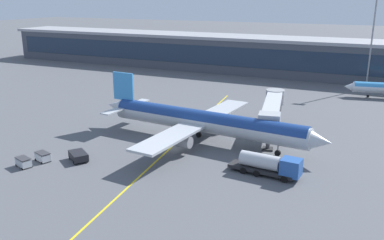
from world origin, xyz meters
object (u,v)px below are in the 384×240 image
Objects in this scene: baggage_cart_1 at (43,157)px; fuel_tanker at (269,165)px; main_airliner at (204,121)px; pushback_tug at (78,155)px; baggage_cart_0 at (23,162)px.

fuel_tanker is at bearing 16.14° from baggage_cart_1.
pushback_tug is (-14.73, -16.88, -3.04)m from main_airliner.
fuel_tanker reaches higher than baggage_cart_1.
baggage_cart_0 is at bearing -136.19° from pushback_tug.
fuel_tanker is at bearing 13.87° from pushback_tug.
baggage_cart_1 is at bearing 71.71° from baggage_cart_0.
baggage_cart_0 is 3.20m from baggage_cart_1.
baggage_cart_0 is at bearing -132.48° from main_airliner.
main_airliner reaches higher than baggage_cart_1.
fuel_tanker reaches higher than pushback_tug.
baggage_cart_1 is at bearing -151.58° from pushback_tug.
pushback_tug is 5.64m from baggage_cart_1.
pushback_tug is 8.27m from baggage_cart_0.
main_airliner is 22.61m from pushback_tug.
main_airliner reaches higher than fuel_tanker.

